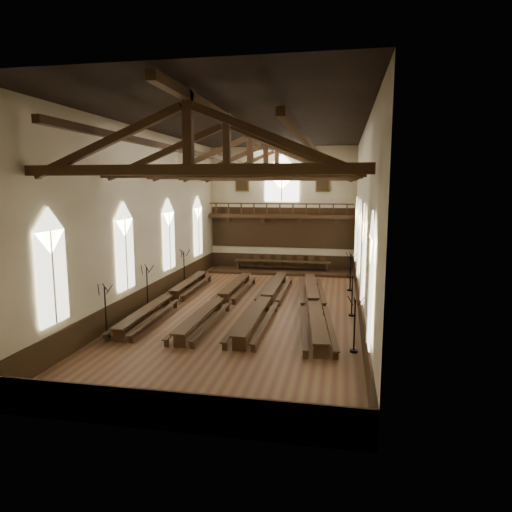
{
  "coord_description": "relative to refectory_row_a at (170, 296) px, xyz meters",
  "views": [
    {
      "loc": [
        4.93,
        -24.32,
        6.9
      ],
      "look_at": [
        0.03,
        1.5,
        2.82
      ],
      "focal_mm": 32.0,
      "sensor_mm": 36.0,
      "label": 1
    }
  ],
  "objects": [
    {
      "name": "portraits",
      "position": [
        4.86,
        12.64,
        6.6
      ],
      "size": [
        7.75,
        0.09,
        1.45
      ],
      "color": "brown",
      "rests_on": "room_walls"
    },
    {
      "name": "refectory_row_c",
      "position": [
        5.66,
        0.14,
        0.04
      ],
      "size": [
        1.51,
        14.33,
        0.74
      ],
      "color": "#3C2513",
      "rests_on": "ground"
    },
    {
      "name": "room_walls",
      "position": [
        4.86,
        -0.25,
        5.96
      ],
      "size": [
        26.0,
        26.0,
        26.0
      ],
      "color": "beige",
      "rests_on": "ground"
    },
    {
      "name": "candelabrum_left_far",
      "position": [
        -0.69,
        4.42,
        0.3
      ],
      "size": [
        0.79,
        0.76,
        2.63
      ],
      "color": "black",
      "rests_on": "ground"
    },
    {
      "name": "high_table",
      "position": [
        5.15,
        11.15,
        0.31
      ],
      "size": [
        7.72,
        0.93,
        0.72
      ],
      "color": "#3C2513",
      "rests_on": "dais"
    },
    {
      "name": "end_window",
      "position": [
        4.86,
        12.64,
        6.72
      ],
      "size": [
        2.8,
        0.12,
        3.8
      ],
      "color": "white",
      "rests_on": "room_walls"
    },
    {
      "name": "roof_trusses",
      "position": [
        4.86,
        -0.25,
        7.71
      ],
      "size": [
        11.7,
        25.7,
        2.8
      ],
      "color": "#3C2513",
      "rests_on": "room_walls"
    },
    {
      "name": "candelabrum_right_far",
      "position": [
        10.41,
        5.5,
        0.28
      ],
      "size": [
        0.77,
        0.76,
        2.59
      ],
      "color": "black",
      "rests_on": "ground"
    },
    {
      "name": "high_chairs",
      "position": [
        5.15,
        11.91,
        0.3
      ],
      "size": [
        6.81,
        0.51,
        1.11
      ],
      "color": "#3C2513",
      "rests_on": "dais"
    },
    {
      "name": "candelabrum_right_mid",
      "position": [
        10.41,
        -0.49,
        0.19
      ],
      "size": [
        0.69,
        0.65,
        2.29
      ],
      "color": "black",
      "rests_on": "ground"
    },
    {
      "name": "ground",
      "position": [
        4.86,
        -0.25,
        -0.5
      ],
      "size": [
        26.0,
        26.0,
        0.0
      ],
      "primitive_type": "plane",
      "color": "brown",
      "rests_on": "ground"
    },
    {
      "name": "candelabrum_left_near",
      "position": [
        -0.69,
        -6.1,
        0.26
      ],
      "size": [
        0.71,
        0.76,
        2.51
      ],
      "color": "black",
      "rests_on": "ground"
    },
    {
      "name": "side_windows",
      "position": [
        4.86,
        -0.25,
        3.24
      ],
      "size": [
        11.85,
        19.8,
        4.5
      ],
      "color": "white",
      "rests_on": "room_walls"
    },
    {
      "name": "minstrels_gallery",
      "position": [
        4.86,
        12.41,
        3.4
      ],
      "size": [
        11.8,
        1.24,
        3.7
      ],
      "color": "#3C2513",
      "rests_on": "room_walls"
    },
    {
      "name": "dais",
      "position": [
        5.15,
        11.15,
        -0.4
      ],
      "size": [
        11.4,
        2.97,
        0.2
      ],
      "primitive_type": "cube",
      "color": "#301F0E",
      "rests_on": "ground"
    },
    {
      "name": "refectory_row_a",
      "position": [
        0.0,
        0.0,
        0.0
      ],
      "size": [
        1.56,
        13.88,
        0.69
      ],
      "color": "#3C2513",
      "rests_on": "ground"
    },
    {
      "name": "candelabrum_right_near",
      "position": [
        10.41,
        -5.91,
        0.22
      ],
      "size": [
        0.72,
        0.68,
        2.39
      ],
      "color": "black",
      "rests_on": "ground"
    },
    {
      "name": "refectory_row_d",
      "position": [
        8.34,
        -0.14,
        0.03
      ],
      "size": [
        2.19,
        14.35,
        0.73
      ],
      "color": "#3C2513",
      "rests_on": "ground"
    },
    {
      "name": "wainscot_band",
      "position": [
        4.86,
        -0.25,
        0.1
      ],
      "size": [
        12.0,
        26.0,
        1.2
      ],
      "color": "#301F0E",
      "rests_on": "ground"
    },
    {
      "name": "candelabrum_left_mid",
      "position": [
        -0.69,
        -1.56,
        0.29
      ],
      "size": [
        0.75,
        0.79,
        2.61
      ],
      "color": "black",
      "rests_on": "ground"
    },
    {
      "name": "refectory_row_b",
      "position": [
        3.1,
        -0.13,
        0.01
      ],
      "size": [
        1.45,
        13.92,
        0.7
      ],
      "color": "#3C2513",
      "rests_on": "ground"
    }
  ]
}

